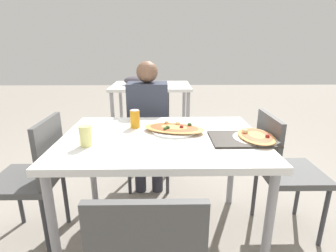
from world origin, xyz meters
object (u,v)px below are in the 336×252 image
dining_table (162,147)px  drink_glass (86,136)px  chair_side_right (282,167)px  soda_can (135,119)px  person_seated (148,118)px  pizza_second (256,137)px  chair_side_left (35,174)px  pizza_main (174,129)px  chair_far_seated (149,133)px

dining_table → drink_glass: (-0.43, -0.15, 0.13)m
chair_side_right → soda_can: 1.06m
person_seated → pizza_second: bearing=133.8°
chair_side_left → drink_glass: size_ratio=7.21×
pizza_second → dining_table: bearing=173.3°
dining_table → soda_can: soda_can is taller
chair_side_left → chair_side_right: bearing=-87.6°
dining_table → chair_side_left: chair_side_left is taller
dining_table → pizza_main: bearing=48.3°
chair_side_left → pizza_second: bearing=-91.8°
chair_side_left → soda_can: soda_can is taller
pizza_main → soda_can: 0.29m
person_seated → drink_glass: size_ratio=9.72×
pizza_main → soda_can: bearing=160.5°
chair_side_right → person_seated: (-0.94, 0.62, 0.18)m
person_seated → pizza_second: size_ratio=3.65×
dining_table → soda_can: bearing=134.6°
chair_far_seated → pizza_main: (0.21, -0.68, 0.26)m
pizza_main → pizza_second: bearing=-18.0°
person_seated → drink_glass: (-0.30, -0.81, 0.12)m
chair_side_right → person_seated: person_seated is taller
person_seated → drink_glass: 0.88m
drink_glass → pizza_main: bearing=25.4°
dining_table → chair_far_seated: chair_far_seated is taller
pizza_main → soda_can: soda_can is taller
pizza_second → chair_far_seated: bearing=129.7°
chair_side_right → chair_side_left: bearing=-87.6°
soda_can → drink_glass: (-0.24, -0.34, -0.00)m
chair_side_left → drink_glass: (0.39, -0.13, 0.30)m
chair_side_left → drink_glass: bearing=-107.9°
soda_can → pizza_second: (0.76, -0.26, -0.04)m
soda_can → pizza_second: soda_can is taller
chair_side_left → soda_can: bearing=-71.6°
soda_can → drink_glass: 0.42m
chair_side_left → person_seated: size_ratio=0.74×
pizza_main → dining_table: bearing=-131.7°
person_seated → soda_can: 0.49m
dining_table → pizza_main: 0.15m
chair_side_right → drink_glass: 1.30m
pizza_second → drink_glass: bearing=-175.3°
chair_side_left → dining_table: bearing=-88.4°
chair_far_seated → chair_side_left: bearing=48.9°
chair_far_seated → chair_side_right: 1.19m
dining_table → chair_far_seated: 0.80m
chair_far_seated → dining_table: bearing=99.1°
chair_side_left → pizza_second: chair_side_left is taller
soda_can → dining_table: bearing=-45.4°
dining_table → chair_side_left: 0.84m
chair_side_left → chair_side_right: same height
dining_table → person_seated: 0.67m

